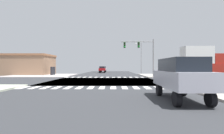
% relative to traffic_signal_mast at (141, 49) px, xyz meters
% --- Properties ---
extents(ground, '(90.00, 90.00, 0.05)m').
position_rel_traffic_signal_mast_xyz_m(ground, '(-5.93, -6.97, -4.82)').
color(ground, '#323337').
extents(sidewalk_corner_ne, '(12.00, 12.00, 0.14)m').
position_rel_traffic_signal_mast_xyz_m(sidewalk_corner_ne, '(7.07, 5.03, -4.72)').
color(sidewalk_corner_ne, '#B2ADA3').
rests_on(sidewalk_corner_ne, ground).
extents(sidewalk_corner_nw, '(12.00, 12.00, 0.14)m').
position_rel_traffic_signal_mast_xyz_m(sidewalk_corner_nw, '(-18.93, 5.03, -4.72)').
color(sidewalk_corner_nw, '#B3AAA8').
rests_on(sidewalk_corner_nw, ground).
extents(crosswalk_near, '(13.50, 2.00, 0.01)m').
position_rel_traffic_signal_mast_xyz_m(crosswalk_near, '(-6.18, -14.27, -4.79)').
color(crosswalk_near, white).
rests_on(crosswalk_near, ground).
extents(crosswalk_far, '(13.50, 2.00, 0.01)m').
position_rel_traffic_signal_mast_xyz_m(crosswalk_far, '(-6.18, 0.33, -4.79)').
color(crosswalk_far, white).
rests_on(crosswalk_far, ground).
extents(traffic_signal_mast, '(5.70, 0.55, 6.53)m').
position_rel_traffic_signal_mast_xyz_m(traffic_signal_mast, '(0.00, 0.00, 0.00)').
color(traffic_signal_mast, gray).
rests_on(traffic_signal_mast, ground).
extents(street_lamp, '(1.78, 0.32, 7.73)m').
position_rel_traffic_signal_mast_xyz_m(street_lamp, '(2.06, 13.74, -0.15)').
color(street_lamp, gray).
rests_on(street_lamp, ground).
extents(bank_building, '(14.34, 7.64, 4.50)m').
position_rel_traffic_signal_mast_xyz_m(bank_building, '(-24.89, 8.45, -2.53)').
color(bank_building, '#956F53').
rests_on(bank_building, ground).
extents(sedan_farside_2, '(1.80, 4.30, 1.88)m').
position_rel_traffic_signal_mast_xyz_m(sedan_farside_2, '(-7.93, 20.62, -3.67)').
color(sedan_farside_2, black).
rests_on(sedan_farside_2, ground).
extents(suv_leading_2, '(1.96, 4.60, 2.34)m').
position_rel_traffic_signal_mast_xyz_m(suv_leading_2, '(-0.93, -19.91, -3.40)').
color(suv_leading_2, black).
rests_on(suv_leading_2, ground).
extents(box_truck_outer_1, '(7.20, 2.40, 4.85)m').
position_rel_traffic_signal_mast_xyz_m(box_truck_outer_1, '(8.71, -3.47, -2.23)').
color(box_truck_outer_1, black).
rests_on(box_truck_outer_1, ground).
extents(sedan_inner_4, '(1.80, 4.30, 1.88)m').
position_rel_traffic_signal_mast_xyz_m(sedan_inner_4, '(-7.93, 26.56, -3.67)').
color(sedan_inner_4, black).
rests_on(sedan_inner_4, ground).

